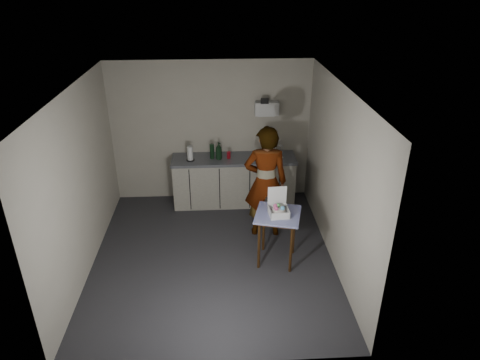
{
  "coord_description": "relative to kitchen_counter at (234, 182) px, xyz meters",
  "views": [
    {
      "loc": [
        0.1,
        -5.39,
        3.96
      ],
      "look_at": [
        0.44,
        0.45,
        1.07
      ],
      "focal_mm": 32.0,
      "sensor_mm": 36.0,
      "label": 1
    }
  ],
  "objects": [
    {
      "name": "wall_right",
      "position": [
        1.39,
        -1.7,
        0.87
      ],
      "size": [
        0.02,
        4.0,
        2.6
      ],
      "primitive_type": "cube",
      "color": "#B6B09F",
      "rests_on": "ground"
    },
    {
      "name": "kitchen_counter",
      "position": [
        0.0,
        0.0,
        0.0
      ],
      "size": [
        2.24,
        0.62,
        0.91
      ],
      "color": "black",
      "rests_on": "ground"
    },
    {
      "name": "wall_left",
      "position": [
        -2.19,
        -1.7,
        0.87
      ],
      "size": [
        0.02,
        4.0,
        2.6
      ],
      "primitive_type": "cube",
      "color": "#B6B09F",
      "rests_on": "ground"
    },
    {
      "name": "dish_rack",
      "position": [
        0.7,
        0.04,
        0.54
      ],
      "size": [
        0.37,
        0.28,
        0.26
      ],
      "color": "white",
      "rests_on": "kitchen_counter"
    },
    {
      "name": "bakery_box",
      "position": [
        0.55,
        -1.86,
        0.47
      ],
      "size": [
        0.29,
        0.3,
        0.38
      ],
      "rotation": [
        0.0,
        0.0,
        0.07
      ],
      "color": "white",
      "rests_on": "side_table"
    },
    {
      "name": "ground",
      "position": [
        -0.4,
        -1.7,
        -0.43
      ],
      "size": [
        4.0,
        4.0,
        0.0
      ],
      "primitive_type": "plane",
      "color": "#2A292E",
      "rests_on": "ground"
    },
    {
      "name": "standing_man",
      "position": [
        0.46,
        -1.08,
        0.51
      ],
      "size": [
        0.71,
        0.48,
        1.87
      ],
      "primitive_type": "imported",
      "rotation": [
        0.0,
        0.0,
        3.09
      ],
      "color": "#B2A593",
      "rests_on": "ground"
    },
    {
      "name": "dark_bottle",
      "position": [
        -0.39,
        -0.0,
        0.62
      ],
      "size": [
        0.08,
        0.08,
        0.27
      ],
      "primitive_type": "cylinder",
      "color": "black",
      "rests_on": "kitchen_counter"
    },
    {
      "name": "side_table",
      "position": [
        0.55,
        -1.84,
        0.28
      ],
      "size": [
        0.77,
        0.77,
        0.81
      ],
      "rotation": [
        0.0,
        0.0,
        -0.26
      ],
      "color": "#391D0D",
      "rests_on": "ground"
    },
    {
      "name": "wall_shelf",
      "position": [
        0.6,
        0.22,
        1.32
      ],
      "size": [
        0.42,
        0.18,
        0.37
      ],
      "color": "white",
      "rests_on": "ground"
    },
    {
      "name": "ceiling",
      "position": [
        -0.4,
        -1.7,
        2.17
      ],
      "size": [
        3.6,
        4.0,
        0.01
      ],
      "primitive_type": "cube",
      "color": "white",
      "rests_on": "wall_back"
    },
    {
      "name": "wall_back",
      "position": [
        -0.4,
        0.29,
        0.87
      ],
      "size": [
        3.6,
        0.02,
        2.6
      ],
      "primitive_type": "cube",
      "color": "#B6B09F",
      "rests_on": "ground"
    },
    {
      "name": "paper_towel",
      "position": [
        -0.78,
        -0.07,
        0.61
      ],
      "size": [
        0.15,
        0.15,
        0.26
      ],
      "color": "black",
      "rests_on": "kitchen_counter"
    },
    {
      "name": "soap_bottle",
      "position": [
        -0.27,
        -0.04,
        0.64
      ],
      "size": [
        0.17,
        0.17,
        0.32
      ],
      "primitive_type": "imported",
      "rotation": [
        0.0,
        0.0,
        0.52
      ],
      "color": "black",
      "rests_on": "kitchen_counter"
    },
    {
      "name": "soda_can",
      "position": [
        -0.09,
        -0.02,
        0.54
      ],
      "size": [
        0.07,
        0.07,
        0.12
      ],
      "primitive_type": "cylinder",
      "color": "red",
      "rests_on": "kitchen_counter"
    }
  ]
}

